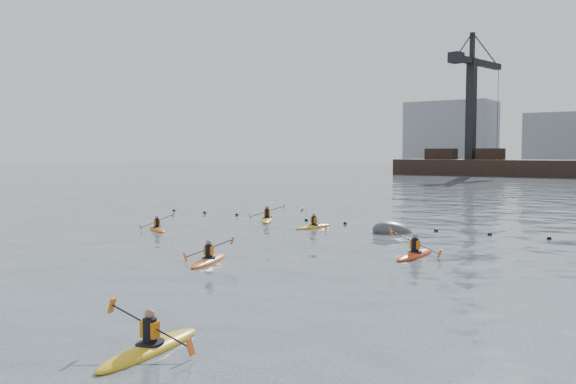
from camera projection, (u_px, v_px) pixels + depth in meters
name	position (u px, v px, depth m)	size (l,w,h in m)	color
ground	(47.00, 300.00, 18.62)	(400.00, 400.00, 0.00)	#34404C
float_line	(367.00, 225.00, 37.48)	(33.24, 0.73, 0.24)	black
kayaker_0	(209.00, 260.00, 24.99)	(2.18, 3.31, 1.24)	orange
kayaker_1	(150.00, 347.00, 13.78)	(2.36, 3.52, 1.25)	gold
kayaker_2	(157.00, 228.00, 35.39)	(2.83, 2.05, 1.09)	orange
kayaker_3	(314.00, 226.00, 36.45)	(2.14, 3.12, 1.26)	yellow
kayaker_4	(415.00, 254.00, 26.40)	(2.43, 3.53, 1.31)	red
kayaker_5	(267.00, 219.00, 40.15)	(2.53, 3.34, 1.27)	gold
mooring_buoy	(393.00, 233.00, 34.17)	(2.38, 1.40, 1.19)	#3D4042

